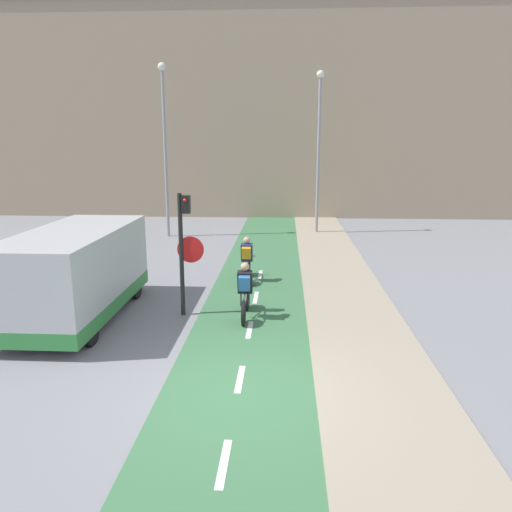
{
  "coord_description": "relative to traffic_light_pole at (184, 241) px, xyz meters",
  "views": [
    {
      "loc": [
        0.79,
        -7.99,
        4.32
      ],
      "look_at": [
        0.0,
        5.62,
        1.2
      ],
      "focal_mm": 35.0,
      "sensor_mm": 36.0,
      "label": 1
    }
  ],
  "objects": [
    {
      "name": "street_lamp_sidewalk",
      "position": [
        4.03,
        12.11,
        2.61
      ],
      "size": [
        0.36,
        0.36,
        7.52
      ],
      "color": "gray",
      "rests_on": "ground_plane"
    },
    {
      "name": "street_lamp_far",
      "position": [
        -2.97,
        10.8,
        2.72
      ],
      "size": [
        0.36,
        0.36,
        7.72
      ],
      "color": "gray",
      "rests_on": "ground_plane"
    },
    {
      "name": "traffic_light_pole",
      "position": [
        0.0,
        0.0,
        0.0
      ],
      "size": [
        0.67,
        0.25,
        3.11
      ],
      "color": "black",
      "rests_on": "ground_plane"
    },
    {
      "name": "building_row_background",
      "position": [
        1.69,
        19.43,
        4.31
      ],
      "size": [
        60.0,
        5.2,
        12.46
      ],
      "color": "gray",
      "rests_on": "ground_plane"
    },
    {
      "name": "cyclist_far",
      "position": [
        1.31,
        3.24,
        -1.23
      ],
      "size": [
        0.46,
        1.71,
        1.43
      ],
      "color": "black",
      "rests_on": "ground_plane"
    },
    {
      "name": "sidewalk_strip",
      "position": [
        4.26,
        -4.02,
        -1.9
      ],
      "size": [
        2.4,
        60.0,
        0.05
      ],
      "color": "gray",
      "rests_on": "ground_plane"
    },
    {
      "name": "cyclist_near",
      "position": [
        1.52,
        -0.17,
        -1.23
      ],
      "size": [
        0.46,
        1.75,
        1.44
      ],
      "color": "black",
      "rests_on": "ground_plane"
    },
    {
      "name": "van",
      "position": [
        -2.65,
        -0.38,
        -0.82
      ],
      "size": [
        2.11,
        5.2,
        2.24
      ],
      "color": "#B7B7BC",
      "rests_on": "ground_plane"
    },
    {
      "name": "ground_plane",
      "position": [
        1.69,
        -4.02,
        -1.93
      ],
      "size": [
        120.0,
        120.0,
        0.0
      ],
      "primitive_type": "plane",
      "color": "gray"
    },
    {
      "name": "bike_lane",
      "position": [
        1.69,
        -4.02,
        -1.92
      ],
      "size": [
        2.74,
        60.0,
        0.02
      ],
      "color": "#3D7047",
      "rests_on": "ground_plane"
    }
  ]
}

